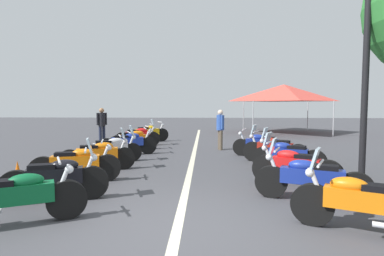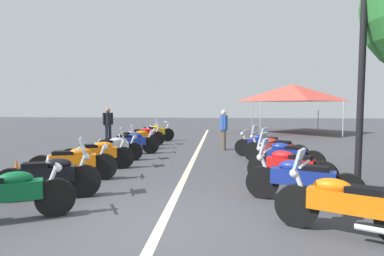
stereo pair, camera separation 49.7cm
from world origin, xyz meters
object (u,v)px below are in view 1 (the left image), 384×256
(motorcycle_left_row_8, at_px, (148,133))
(motorcycle_left_row_3, at_px, (98,154))
(motorcycle_right_row_1, at_px, (310,178))
(motorcycle_left_row_1, at_px, (57,178))
(motorcycle_right_row_2, at_px, (294,166))
(motorcycle_right_row_4, at_px, (274,148))
(motorcycle_left_row_5, at_px, (128,143))
(motorcycle_right_row_0, at_px, (360,202))
(motorcycle_left_row_6, at_px, (134,139))
(street_lamp_twin_globe, at_px, (368,20))
(event_tent, at_px, (284,93))
(traffic_cone_0, at_px, (18,175))
(motorcycle_left_row_7, at_px, (138,136))
(bystander_2, at_px, (220,126))
(bystander_1, at_px, (102,123))
(motorcycle_left_row_4, at_px, (111,148))
(motorcycle_left_row_0, at_px, (15,197))
(motorcycle_right_row_5, at_px, (261,144))
(motorcycle_right_row_3, at_px, (287,155))
(motorcycle_left_row_2, at_px, (76,164))

(motorcycle_left_row_8, bearing_deg, motorcycle_left_row_3, -118.94)
(motorcycle_right_row_1, bearing_deg, motorcycle_left_row_1, 23.30)
(motorcycle_right_row_2, distance_m, motorcycle_right_row_4, 2.96)
(motorcycle_left_row_5, xyz_separation_m, motorcycle_right_row_4, (-1.41, -5.10, 0.01))
(motorcycle_right_row_1, distance_m, motorcycle_right_row_2, 1.17)
(motorcycle_left_row_1, bearing_deg, motorcycle_right_row_0, -33.75)
(motorcycle_left_row_6, height_order, motorcycle_right_row_1, motorcycle_right_row_1)
(motorcycle_right_row_1, xyz_separation_m, street_lamp_twin_globe, (0.98, -1.46, 3.23))
(motorcycle_left_row_6, relative_size, event_tent, 0.37)
(event_tent, bearing_deg, traffic_cone_0, 146.52)
(motorcycle_left_row_7, height_order, bystander_2, bystander_2)
(bystander_1, distance_m, bystander_2, 5.73)
(motorcycle_left_row_1, bearing_deg, bystander_1, 83.26)
(motorcycle_left_row_4, bearing_deg, bystander_1, 88.92)
(bystander_1, bearing_deg, street_lamp_twin_globe, -178.56)
(street_lamp_twin_globe, bearing_deg, motorcycle_left_row_0, 110.67)
(motorcycle_right_row_2, height_order, motorcycle_right_row_5, motorcycle_right_row_2)
(motorcycle_right_row_1, height_order, bystander_1, bystander_1)
(motorcycle_right_row_3, bearing_deg, motorcycle_left_row_3, 26.26)
(bystander_2, bearing_deg, motorcycle_left_row_4, -157.29)
(motorcycle_left_row_7, xyz_separation_m, traffic_cone_0, (-7.32, 1.21, -0.17))
(motorcycle_left_row_8, xyz_separation_m, motorcycle_right_row_5, (-4.29, -4.91, -0.01))
(motorcycle_left_row_3, distance_m, motorcycle_right_row_4, 5.45)
(motorcycle_left_row_0, relative_size, motorcycle_left_row_6, 1.05)
(motorcycle_left_row_6, distance_m, street_lamp_twin_globe, 9.29)
(motorcycle_left_row_8, bearing_deg, motorcycle_left_row_7, -123.64)
(motorcycle_right_row_5, relative_size, bystander_1, 1.20)
(motorcycle_right_row_3, xyz_separation_m, traffic_cone_0, (-1.97, 6.54, -0.18))
(street_lamp_twin_globe, relative_size, bystander_1, 3.20)
(motorcycle_left_row_6, height_order, motorcycle_right_row_3, motorcycle_right_row_3)
(street_lamp_twin_globe, bearing_deg, motorcycle_left_row_1, 100.48)
(motorcycle_left_row_4, height_order, motorcycle_right_row_4, motorcycle_right_row_4)
(motorcycle_left_row_1, xyz_separation_m, motorcycle_right_row_2, (1.36, -4.93, 0.01))
(motorcycle_left_row_6, relative_size, traffic_cone_0, 3.09)
(motorcycle_left_row_0, bearing_deg, motorcycle_left_row_1, 59.36)
(motorcycle_left_row_6, bearing_deg, motorcycle_right_row_2, -69.94)
(motorcycle_left_row_7, bearing_deg, street_lamp_twin_globe, -65.95)
(motorcycle_left_row_0, distance_m, bystander_1, 10.24)
(motorcycle_right_row_1, bearing_deg, motorcycle_right_row_4, -71.66)
(motorcycle_left_row_2, xyz_separation_m, motorcycle_left_row_4, (2.70, -0.05, -0.01))
(motorcycle_left_row_5, xyz_separation_m, motorcycle_right_row_1, (-5.54, -4.91, 0.01))
(motorcycle_right_row_4, bearing_deg, motorcycle_right_row_2, 111.95)
(motorcycle_left_row_5, relative_size, motorcycle_right_row_5, 1.02)
(motorcycle_right_row_2, height_order, bystander_1, bystander_1)
(motorcycle_left_row_6, distance_m, event_tent, 11.78)
(motorcycle_left_row_2, height_order, motorcycle_left_row_5, motorcycle_left_row_2)
(street_lamp_twin_globe, distance_m, event_tent, 14.20)
(motorcycle_left_row_8, bearing_deg, motorcycle_left_row_5, -117.70)
(motorcycle_left_row_5, bearing_deg, motorcycle_right_row_4, -33.71)
(motorcycle_left_row_4, height_order, motorcycle_left_row_8, motorcycle_left_row_4)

